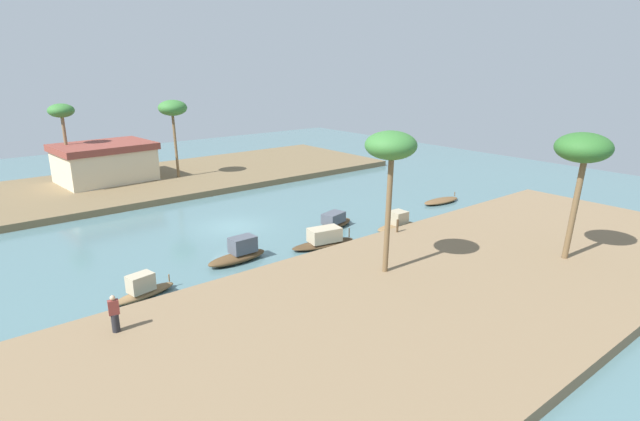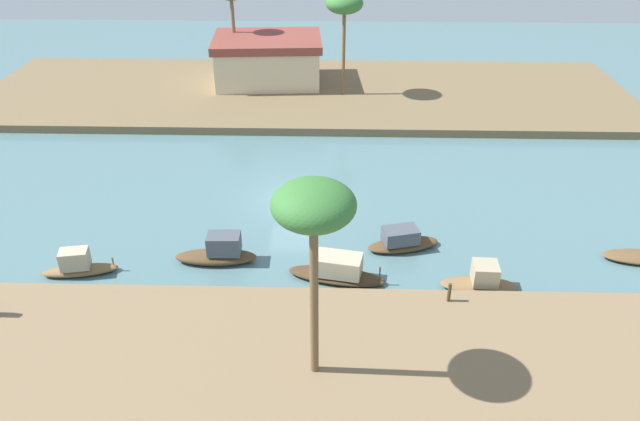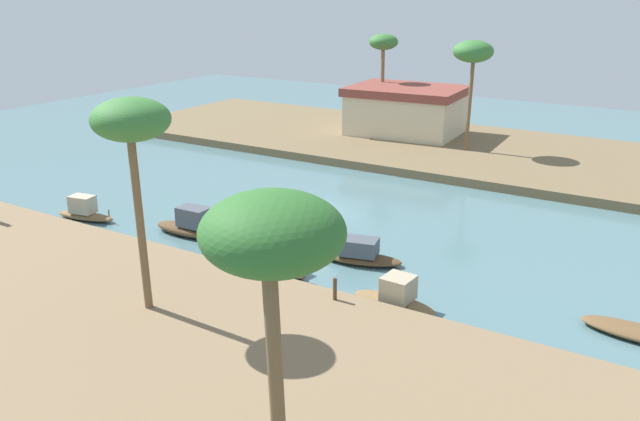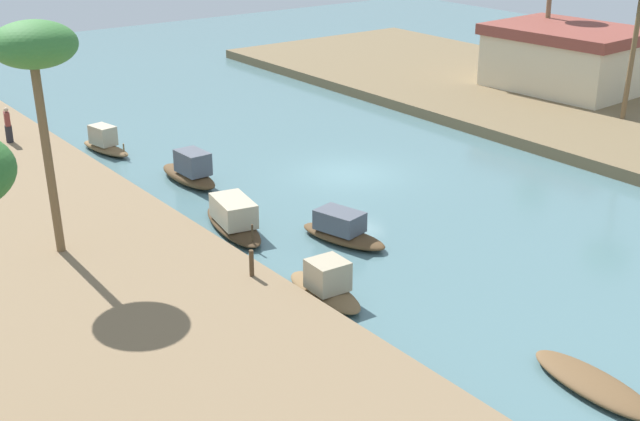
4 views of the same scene
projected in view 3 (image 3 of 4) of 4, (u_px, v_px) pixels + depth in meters
name	position (u px, v px, depth m)	size (l,w,h in m)	color
river_water	(311.00, 212.00, 34.78)	(79.45, 79.45, 0.00)	slate
riverbank_left	(46.00, 338.00, 21.91)	(47.70, 15.10, 0.54)	#846B4C
riverbank_right	(433.00, 146.00, 47.47)	(47.70, 15.10, 0.54)	brown
sampan_open_hull	(637.00, 332.00, 22.44)	(3.70, 1.49, 0.68)	brown
sampan_with_red_awning	(361.00, 254.00, 28.33)	(3.57, 2.00, 1.06)	brown
sampan_downstream_large	(84.00, 211.00, 33.48)	(3.31, 1.43, 1.22)	brown
sampan_with_tall_canopy	(268.00, 257.00, 27.79)	(4.36, 2.01, 1.19)	#47331E
sampan_foreground	(396.00, 297.00, 24.39)	(3.28, 1.35, 1.24)	brown
sampan_upstream_small	(190.00, 225.00, 31.36)	(3.67, 1.27, 1.41)	brown
mooring_post	(335.00, 289.00, 23.82)	(0.14, 0.14, 0.83)	#4C3823
palm_tree_left_near	(131.00, 125.00, 21.33)	(2.52, 2.52, 7.24)	brown
palm_tree_left_far	(273.00, 240.00, 12.87)	(2.83, 2.83, 6.92)	brown
palm_tree_right_tall	(384.00, 45.00, 50.86)	(2.19, 2.19, 6.98)	#7F6647
palm_tree_right_short	(473.00, 53.00, 43.35)	(2.59, 2.59, 7.14)	brown
riverside_building	(406.00, 110.00, 49.76)	(8.47, 6.69, 3.41)	beige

